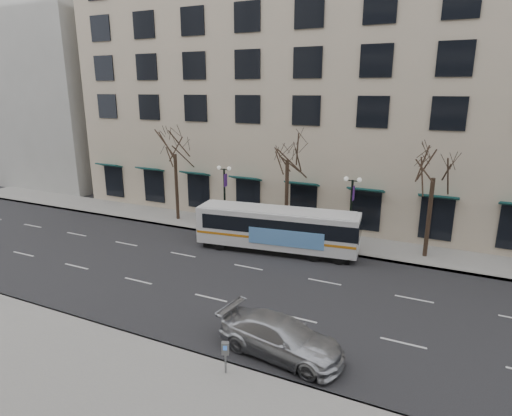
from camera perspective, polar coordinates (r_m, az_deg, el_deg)
The scene contains 12 objects.
ground at distance 25.61m, azimuth -3.34°, elevation -9.74°, with size 160.00×160.00×0.00m, color black.
sidewalk_far at distance 31.82m, azimuth 12.57°, elevation -4.79°, with size 80.00×4.00×0.15m, color gray.
building_hotel at distance 43.34m, azimuth 7.92°, elevation 16.82°, with size 40.00×20.00×24.00m, color #C7B398.
building_far_upblock at distance 64.31m, azimuth -25.82°, elevation 16.81°, with size 28.00×20.00×28.00m, color #999993.
tree_far_left at distance 36.24m, azimuth -10.84°, elevation 8.57°, with size 3.60×3.60×8.34m.
tree_far_mid at distance 31.41m, azimuth 4.24°, elevation 8.14°, with size 3.60×3.60×8.55m.
tree_far_right at distance 29.43m, azimuth 22.76°, elevation 5.53°, with size 3.60×3.60×8.06m.
lamp_post_left at distance 33.72m, azimuth -4.20°, elevation 1.80°, with size 1.22×0.45×5.21m.
lamp_post_right at distance 30.21m, azimuth 12.55°, elevation -0.17°, with size 1.22×0.45×5.21m.
city_bus at distance 29.59m, azimuth 2.96°, elevation -2.73°, with size 11.42×3.84×3.04m.
silver_car at distance 18.94m, azimuth 3.34°, elevation -16.79°, with size 2.26×5.56×1.61m, color #B2B5BA.
pay_station at distance 17.53m, azimuth -4.11°, elevation -18.47°, with size 0.34×0.29×1.36m.
Camera 1 is at (11.24, -20.26, 10.92)m, focal length 30.00 mm.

